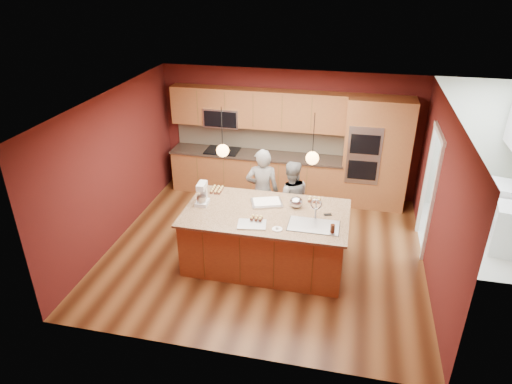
% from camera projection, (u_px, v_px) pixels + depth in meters
% --- Properties ---
extents(floor, '(5.50, 5.50, 0.00)m').
position_uv_depth(floor, '(265.00, 250.00, 8.21)').
color(floor, '#42210F').
rests_on(floor, ground).
extents(ceiling, '(5.50, 5.50, 0.00)m').
position_uv_depth(ceiling, '(266.00, 103.00, 6.99)').
color(ceiling, white).
rests_on(ceiling, ground).
extents(wall_back, '(5.50, 0.00, 5.50)m').
position_uv_depth(wall_back, '(289.00, 133.00, 9.78)').
color(wall_back, '#4F1715').
rests_on(wall_back, ground).
extents(wall_front, '(5.50, 0.00, 5.50)m').
position_uv_depth(wall_front, '(224.00, 271.00, 5.42)').
color(wall_front, '#4F1715').
rests_on(wall_front, ground).
extents(wall_left, '(0.00, 5.00, 5.00)m').
position_uv_depth(wall_left, '(115.00, 168.00, 8.13)').
color(wall_left, '#4F1715').
rests_on(wall_left, ground).
extents(wall_right, '(0.00, 5.00, 5.00)m').
position_uv_depth(wall_right, '(439.00, 199.00, 7.07)').
color(wall_right, '#4F1715').
rests_on(wall_right, ground).
extents(cabinet_run, '(3.74, 0.64, 2.30)m').
position_uv_depth(cabinet_run, '(255.00, 151.00, 9.85)').
color(cabinet_run, brown).
rests_on(cabinet_run, floor).
extents(oven_column, '(1.30, 0.62, 2.30)m').
position_uv_depth(oven_column, '(376.00, 154.00, 9.24)').
color(oven_column, brown).
rests_on(oven_column, floor).
extents(doorway_trim, '(0.08, 1.11, 2.20)m').
position_uv_depth(doorway_trim, '(429.00, 193.00, 7.90)').
color(doorway_trim, silver).
rests_on(doorway_trim, wall_right).
extents(pendant_left, '(0.20, 0.20, 0.80)m').
position_uv_depth(pendant_left, '(223.00, 150.00, 7.10)').
color(pendant_left, black).
rests_on(pendant_left, ceiling).
extents(pendant_right, '(0.20, 0.20, 0.80)m').
position_uv_depth(pendant_right, '(312.00, 158.00, 6.83)').
color(pendant_right, black).
rests_on(pendant_right, ceiling).
extents(island, '(2.68, 1.50, 1.37)m').
position_uv_depth(island, '(267.00, 237.00, 7.64)').
color(island, brown).
rests_on(island, floor).
extents(person_left, '(0.68, 0.51, 1.68)m').
position_uv_depth(person_left, '(262.00, 192.00, 8.42)').
color(person_left, black).
rests_on(person_left, floor).
extents(person_right, '(0.84, 0.73, 1.48)m').
position_uv_depth(person_right, '(290.00, 199.00, 8.36)').
color(person_right, slate).
rests_on(person_right, floor).
extents(stand_mixer, '(0.21, 0.29, 0.38)m').
position_uv_depth(stand_mixer, '(202.00, 195.00, 7.61)').
color(stand_mixer, silver).
rests_on(stand_mixer, island).
extents(sheet_cake, '(0.61, 0.53, 0.05)m').
position_uv_depth(sheet_cake, '(267.00, 202.00, 7.68)').
color(sheet_cake, silver).
rests_on(sheet_cake, island).
extents(cooling_rack, '(0.48, 0.38, 0.02)m').
position_uv_depth(cooling_rack, '(252.00, 224.00, 7.06)').
color(cooling_rack, '#B3B5BA').
rests_on(cooling_rack, island).
extents(mixing_bowl, '(0.22, 0.22, 0.19)m').
position_uv_depth(mixing_bowl, '(296.00, 202.00, 7.54)').
color(mixing_bowl, '#B7B9BF').
rests_on(mixing_bowl, island).
extents(plate, '(0.16, 0.16, 0.01)m').
position_uv_depth(plate, '(277.00, 229.00, 6.94)').
color(plate, white).
rests_on(plate, island).
extents(tumbler, '(0.07, 0.07, 0.14)m').
position_uv_depth(tumbler, '(333.00, 229.00, 6.83)').
color(tumbler, '#36160A').
rests_on(tumbler, island).
extents(phone, '(0.14, 0.10, 0.01)m').
position_uv_depth(phone, '(328.00, 215.00, 7.34)').
color(phone, black).
rests_on(phone, island).
extents(cupcakes_left, '(0.21, 0.28, 0.06)m').
position_uv_depth(cupcakes_left, '(217.00, 190.00, 8.09)').
color(cupcakes_left, '#D7B662').
rests_on(cupcakes_left, island).
extents(cupcakes_rack, '(0.21, 0.14, 0.06)m').
position_uv_depth(cupcakes_rack, '(256.00, 218.00, 7.16)').
color(cupcakes_rack, '#D7B662').
rests_on(cupcakes_rack, island).
extents(cupcakes_right, '(0.24, 0.16, 0.07)m').
position_uv_depth(cupcakes_right, '(314.00, 199.00, 7.74)').
color(cupcakes_right, '#D7B662').
rests_on(cupcakes_right, island).
extents(washer, '(0.64, 0.66, 0.89)m').
position_uv_depth(washer, '(509.00, 230.00, 7.96)').
color(washer, silver).
rests_on(washer, floor).
extents(dryer, '(0.76, 0.77, 1.00)m').
position_uv_depth(dryer, '(503.00, 210.00, 8.50)').
color(dryer, silver).
rests_on(dryer, floor).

